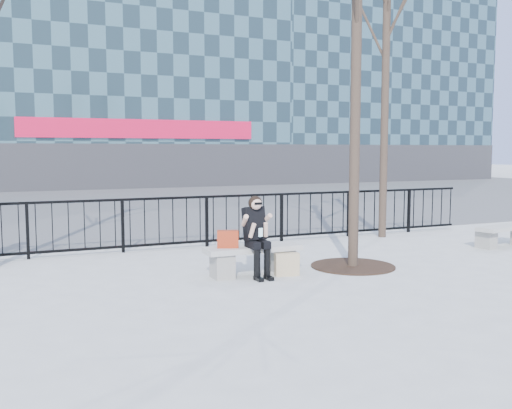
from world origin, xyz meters
name	(u,v)px	position (x,y,z in m)	size (l,w,h in m)	color
ground	(253,275)	(0.00, 0.00, 0.00)	(120.00, 120.00, 0.00)	#9FA09A
street_surface	(108,201)	(0.00, 15.00, 0.00)	(60.00, 23.00, 0.01)	#474747
railing	(198,222)	(0.00, 3.00, 0.55)	(14.00, 0.06, 1.10)	black
building_right	(359,36)	(20.00, 27.00, 10.30)	(16.20, 10.20, 20.60)	#466C70
tree_right	(387,13)	(4.50, 2.60, 5.24)	(2.80, 2.80, 7.00)	black
tree_grate	(353,266)	(1.90, -0.10, 0.01)	(1.50, 1.50, 0.02)	black
bench_main	(253,257)	(0.00, 0.00, 0.30)	(1.65, 0.46, 0.49)	slate
bench_second	(504,234)	(6.09, 0.41, 0.28)	(1.54, 0.43, 0.46)	slate
seated_woman	(257,237)	(0.00, -0.16, 0.67)	(0.50, 0.64, 1.34)	black
handbag	(228,239)	(-0.45, 0.02, 0.63)	(0.35, 0.16, 0.29)	maroon
shopping_bag	(287,264)	(0.49, -0.27, 0.19)	(0.40, 0.15, 0.38)	tan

